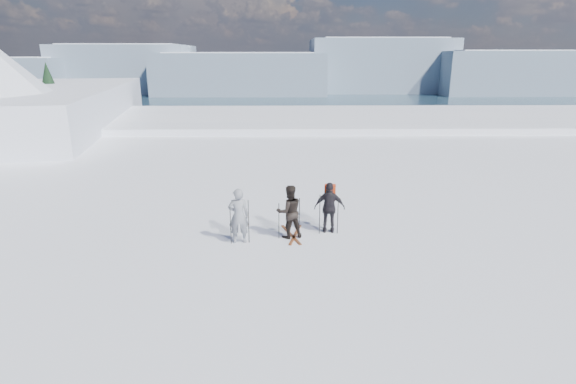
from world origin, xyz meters
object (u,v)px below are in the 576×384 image
(skier_dark, at_px, (289,212))
(skis_loose, at_px, (293,235))
(skier_grey, at_px, (239,216))
(skier_pack, at_px, (330,208))

(skier_dark, relative_size, skis_loose, 1.02)
(skier_grey, xyz_separation_m, skis_loose, (1.67, 0.55, -0.85))
(skis_loose, bearing_deg, skier_grey, -161.94)
(skier_pack, xyz_separation_m, skis_loose, (-1.18, -0.24, -0.82))
(skier_grey, distance_m, skis_loose, 1.96)
(skier_grey, bearing_deg, skier_dark, -168.76)
(skis_loose, bearing_deg, skier_dark, -128.60)
(skier_grey, xyz_separation_m, skier_pack, (2.85, 0.79, -0.03))
(skis_loose, bearing_deg, skier_pack, 11.66)
(skier_grey, relative_size, skis_loose, 1.03)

